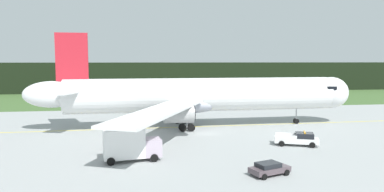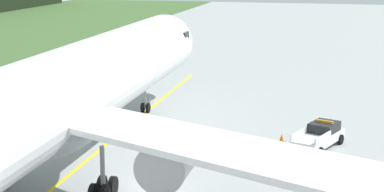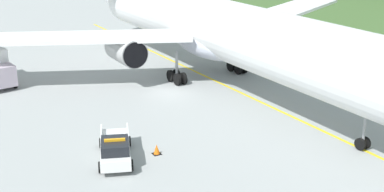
# 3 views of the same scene
# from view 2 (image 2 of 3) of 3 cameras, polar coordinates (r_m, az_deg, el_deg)

# --- Properties ---
(ground) EXTENTS (320.00, 320.00, 0.00)m
(ground) POSITION_cam_2_polar(r_m,az_deg,el_deg) (39.31, -3.65, -8.36)
(ground) COLOR #989C9C
(taxiway_centerline_main) EXTENTS (73.41, 1.58, 0.01)m
(taxiway_centerline_main) POSITION_cam_2_polar(r_m,az_deg,el_deg) (41.99, -11.29, -7.18)
(taxiway_centerline_main) COLOR yellow
(taxiway_centerline_main) RESTS_ON ground
(airliner) EXTENTS (56.55, 53.24, 15.86)m
(airliner) POSITION_cam_2_polar(r_m,az_deg,el_deg) (40.01, -11.94, -0.12)
(airliner) COLOR white
(airliner) RESTS_ON ground
(ops_pickup_truck) EXTENTS (6.07, 3.90, 1.94)m
(ops_pickup_truck) POSITION_cam_2_polar(r_m,az_deg,el_deg) (47.81, 11.63, -3.60)
(ops_pickup_truck) COLOR silver
(ops_pickup_truck) RESTS_ON ground
(apron_cone) EXTENTS (0.58, 0.58, 0.73)m
(apron_cone) POSITION_cam_2_polar(r_m,az_deg,el_deg) (48.63, 8.23, -3.87)
(apron_cone) COLOR black
(apron_cone) RESTS_ON ground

